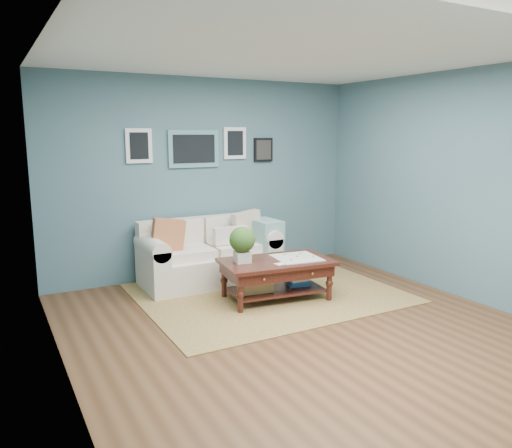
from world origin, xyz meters
TOP-DOWN VIEW (x-y plane):
  - room_shell at (-0.00, 0.06)m, footprint 5.00×5.02m
  - area_rug at (0.25, 1.23)m, footprint 3.06×2.45m
  - loveseat at (-0.11, 2.02)m, footprint 1.83×0.83m
  - coffee_table at (0.17, 1.01)m, footprint 1.37×0.90m

SIDE VIEW (x-z plane):
  - area_rug at x=0.25m, z-range 0.00..0.01m
  - loveseat at x=-0.11m, z-range -0.09..0.85m
  - coffee_table at x=0.17m, z-range -0.05..0.85m
  - room_shell at x=0.00m, z-range 0.01..2.71m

